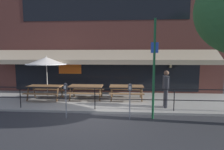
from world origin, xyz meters
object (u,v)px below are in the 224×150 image
object	(u,v)px
picnic_table_left	(45,89)
picnic_table_centre	(86,88)
picnic_table_right	(126,89)
pedestrian_walking	(166,87)
parking_meter_far	(130,90)
street_sign_pole	(154,69)
patio_umbrella_left	(46,61)
parking_meter_near	(66,90)

from	to	relation	value
picnic_table_left	picnic_table_centre	size ratio (longest dim) A/B	1.00
picnic_table_right	pedestrian_walking	size ratio (longest dim) A/B	1.05
pedestrian_walking	picnic_table_left	bearing A→B (deg)	170.84
picnic_table_right	parking_meter_far	size ratio (longest dim) A/B	1.27
picnic_table_centre	street_sign_pole	size ratio (longest dim) A/B	0.47
picnic_table_left	parking_meter_far	xyz separation A→B (m)	(4.51, -2.39, 0.44)
parking_meter_far	picnic_table_right	bearing A→B (deg)	92.06
patio_umbrella_left	parking_meter_far	xyz separation A→B (m)	(4.51, -2.69, -1.03)
picnic_table_left	picnic_table_right	bearing A→B (deg)	4.01
parking_meter_far	picnic_table_left	bearing A→B (deg)	152.10
picnic_table_right	pedestrian_walking	world-z (taller)	pedestrian_walking
picnic_table_left	picnic_table_centre	distance (m)	2.22
parking_meter_far	street_sign_pole	distance (m)	1.25
picnic_table_left	parking_meter_far	world-z (taller)	parking_meter_far
picnic_table_centre	parking_meter_far	distance (m)	3.52
pedestrian_walking	street_sign_pole	size ratio (longest dim) A/B	0.44
parking_meter_far	street_sign_pole	size ratio (longest dim) A/B	0.37
picnic_table_right	parking_meter_far	xyz separation A→B (m)	(0.10, -2.69, 0.44)
picnic_table_centre	parking_meter_far	size ratio (longest dim) A/B	1.27
picnic_table_right	patio_umbrella_left	bearing A→B (deg)	-179.91
picnic_table_left	picnic_table_centre	xyz separation A→B (m)	(2.20, 0.25, 0.00)
picnic_table_left	picnic_table_right	size ratio (longest dim) A/B	1.00
picnic_table_left	parking_meter_near	bearing A→B (deg)	-50.81
pedestrian_walking	parking_meter_near	xyz separation A→B (m)	(-4.21, -1.43, 0.09)
picnic_table_left	pedestrian_walking	xyz separation A→B (m)	(6.19, -1.00, 0.35)
parking_meter_near	picnic_table_centre	bearing A→B (deg)	85.28
street_sign_pole	parking_meter_far	bearing A→B (deg)	-173.18
parking_meter_near	parking_meter_far	distance (m)	2.52
picnic_table_right	pedestrian_walking	xyz separation A→B (m)	(1.79, -1.31, 0.35)
pedestrian_walking	picnic_table_centre	bearing A→B (deg)	162.67
picnic_table_centre	patio_umbrella_left	bearing A→B (deg)	178.54
patio_umbrella_left	picnic_table_centre	bearing A→B (deg)	-1.46
picnic_table_left	picnic_table_right	world-z (taller)	same
picnic_table_centre	street_sign_pole	bearing A→B (deg)	-38.15
parking_meter_far	street_sign_pole	bearing A→B (deg)	6.82
picnic_table_left	patio_umbrella_left	world-z (taller)	patio_umbrella_left
picnic_table_left	patio_umbrella_left	size ratio (longest dim) A/B	0.76
parking_meter_near	street_sign_pole	distance (m)	3.54
street_sign_pole	picnic_table_right	bearing A→B (deg)	111.29
picnic_table_right	pedestrian_walking	bearing A→B (deg)	-36.22
picnic_table_left	parking_meter_far	bearing A→B (deg)	-27.90
picnic_table_left	patio_umbrella_left	xyz separation A→B (m)	(-0.00, 0.30, 1.47)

